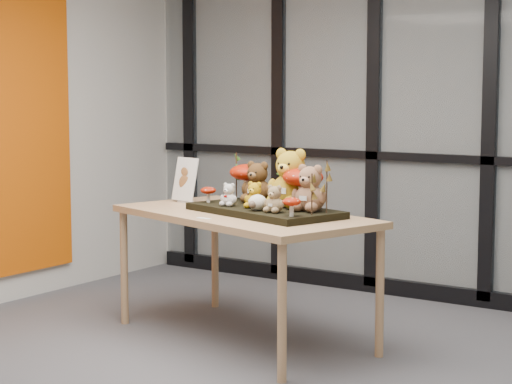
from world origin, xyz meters
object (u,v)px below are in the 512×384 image
Objects in this scene: display_table at (243,223)px; mushroom_front_left at (208,194)px; plush_cream_hedgehog at (257,202)px; sign_holder at (185,182)px; bear_brown_medium at (258,180)px; mushroom_front_right at (292,206)px; bear_pooh_yellow at (291,175)px; bear_tan_back at (310,185)px; bear_beige_small at (275,197)px; mushroom_back_right at (303,186)px; diorama_tray at (265,211)px; bear_small_yellow at (255,193)px; bear_white_bow at (229,193)px; mushroom_back_left at (248,180)px.

mushroom_front_left reaches higher than display_table.
sign_holder is (-0.81, 0.34, 0.04)m from plush_cream_hedgehog.
mushroom_front_right is at bearing -22.37° from bear_brown_medium.
bear_pooh_yellow is 3.71× the size of plush_cream_hedgehog.
bear_brown_medium is at bearing -175.43° from bear_pooh_yellow.
bear_tan_back is at bearing -10.17° from bear_pooh_yellow.
display_table is at bearing -2.96° from mushroom_front_left.
mushroom_back_right reaches higher than bear_beige_small.
mushroom_front_left is at bearing 162.41° from mushroom_front_right.
bear_beige_small is at bearing -26.26° from diorama_tray.
diorama_tray is 5.52× the size of bear_beige_small.
display_table is 0.31m from bear_brown_medium.
bear_pooh_yellow reaches higher than bear_brown_medium.
mushroom_front_right is (0.30, -0.10, 0.01)m from plush_cream_hedgehog.
bear_brown_medium reaches higher than bear_beige_small.
sign_holder is at bearing 150.42° from mushroom_front_left.
bear_brown_medium is at bearing 140.89° from mushroom_front_right.
display_table is at bearing 172.42° from bear_beige_small.
bear_small_yellow is 0.65× the size of mushroom_back_right.
plush_cream_hedgehog is at bearing -168.71° from bear_beige_small.
mushroom_back_left is at bearing 120.50° from bear_white_bow.
plush_cream_hedgehog is at bearing -132.63° from bear_tan_back.
display_table is 11.88× the size of bear_white_bow.
mushroom_back_left is at bearing 136.35° from display_table.
mushroom_back_left is at bearing 178.89° from bear_pooh_yellow.
mushroom_back_left is at bearing 156.12° from bear_beige_small.
display_table is 10.58× the size of bear_beige_small.
plush_cream_hedgehog is at bearing -130.46° from mushroom_back_right.
bear_small_yellow reaches higher than diorama_tray.
mushroom_front_left is (-0.26, -0.17, -0.09)m from bear_brown_medium.
mushroom_front_right is at bearing -8.37° from display_table.
mushroom_front_left is (-0.14, -0.24, -0.07)m from mushroom_back_left.
bear_white_bow is at bearing -154.88° from bear_tan_back.
mushroom_back_right is (0.24, 0.06, 0.16)m from diorama_tray.
plush_cream_hedgehog is at bearing -17.78° from display_table.
diorama_tray is 0.27m from bear_pooh_yellow.
sign_holder is at bearing 177.62° from bear_small_yellow.
mushroom_front_left is (-0.40, 0.06, -0.03)m from bear_small_yellow.
bear_small_yellow is 0.78m from sign_holder.
mushroom_back_left is 0.48m from sign_holder.
bear_beige_small is 0.59× the size of sign_holder.
mushroom_front_left is (-0.28, 0.01, 0.16)m from display_table.
bear_pooh_yellow reaches higher than mushroom_front_right.
bear_beige_small is at bearing -8.65° from bear_small_yellow.
bear_small_yellow is 1.67× the size of plush_cream_hedgehog.
bear_brown_medium reaches higher than diorama_tray.
plush_cream_hedgehog is (0.26, -0.08, -0.03)m from bear_white_bow.
sign_holder is (-1.00, 0.13, -0.04)m from mushroom_back_right.
plush_cream_hedgehog is 0.89× the size of mushroom_front_right.
sign_holder is (-0.34, 0.19, 0.04)m from mushroom_front_left.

